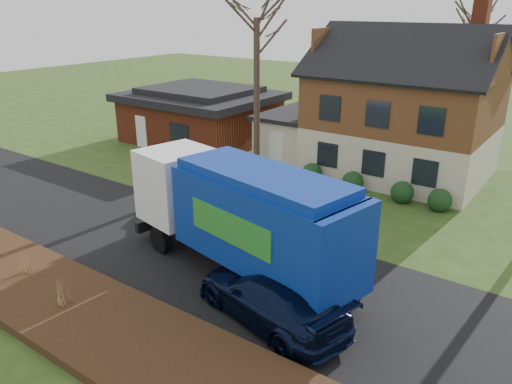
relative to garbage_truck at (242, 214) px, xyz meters
The scene contains 11 objects.
ground 3.00m from the garbage_truck, 167.24° to the left, with size 120.00×120.00×0.00m, color #2A4617.
road 2.99m from the garbage_truck, 167.24° to the left, with size 80.00×7.00×0.02m, color black.
mulch_verge 5.67m from the garbage_truck, 109.92° to the right, with size 80.00×3.50×0.30m, color black.
main_house 14.41m from the garbage_truck, 91.14° to the left, with size 12.95×8.95×9.26m.
ranch_house 19.23m from the garbage_truck, 135.79° to the left, with size 9.80×8.20×3.70m.
garbage_truck is the anchor object (origin of this frame).
silver_sedan 6.53m from the garbage_truck, 134.89° to the left, with size 1.77×5.08×1.68m, color #AAACB2.
navy_wagon 3.19m from the garbage_truck, 34.92° to the right, with size 2.20×5.41×1.57m, color black.
tree_back 23.79m from the garbage_truck, 86.51° to the left, with size 3.35×3.35×10.60m.
grass_clump_west 7.64m from the garbage_truck, 143.07° to the right, with size 0.35×0.29×0.92m.
grass_clump_mid 6.13m from the garbage_truck, 122.34° to the right, with size 0.35×0.28×0.97m.
Camera 1 is at (11.20, -12.71, 9.03)m, focal length 35.00 mm.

